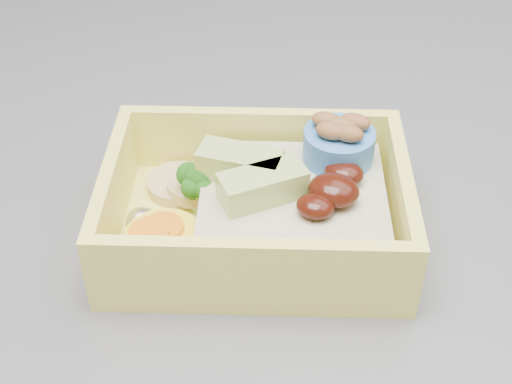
% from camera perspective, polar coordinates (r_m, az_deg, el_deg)
% --- Properties ---
extents(bento_box, '(0.23, 0.20, 0.07)m').
position_cam_1_polar(bento_box, '(0.47, 0.76, -1.07)').
color(bento_box, '#FDF468').
rests_on(bento_box, island).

